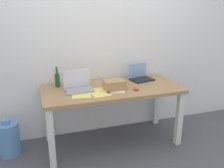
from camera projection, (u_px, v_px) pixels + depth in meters
name	position (u px, v px, depth m)	size (l,w,h in m)	color
ground_plane	(112.00, 141.00, 3.30)	(8.00, 8.00, 0.00)	#515459
back_wall	(102.00, 38.00, 3.28)	(5.20, 0.08, 2.60)	white
desk	(112.00, 96.00, 3.10)	(1.69, 0.74, 0.75)	#A37A4C
laptop_left	(78.00, 86.00, 2.98)	(0.34, 0.25, 0.23)	gray
laptop_right	(140.00, 76.00, 3.37)	(0.33, 0.28, 0.21)	black
beer_bottle	(57.00, 79.00, 3.07)	(0.06, 0.06, 0.25)	#1E5123
computer_mouse	(136.00, 88.00, 2.99)	(0.06, 0.10, 0.03)	#D84C38
cardboard_box	(114.00, 85.00, 2.99)	(0.25, 0.18, 0.12)	tan
paper_sheet_front_left	(81.00, 94.00, 2.87)	(0.21, 0.30, 0.00)	#F4E06B
paper_yellow_folder	(99.00, 92.00, 2.91)	(0.21, 0.30, 0.00)	#F4E06B
paper_sheet_center	(115.00, 89.00, 3.02)	(0.21, 0.30, 0.00)	white
water_cooler_jug	(9.00, 138.00, 2.98)	(0.26, 0.26, 0.45)	#598CC6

